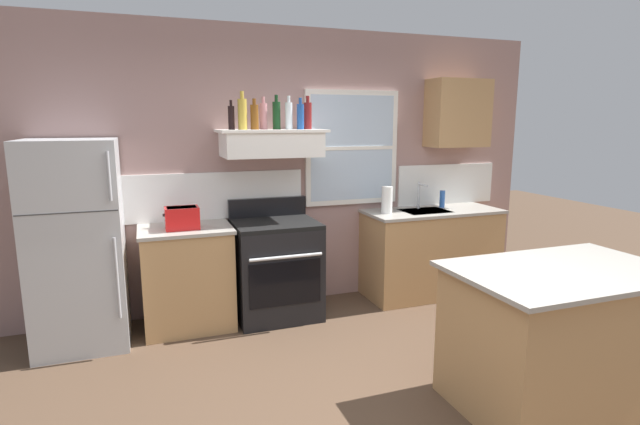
{
  "coord_description": "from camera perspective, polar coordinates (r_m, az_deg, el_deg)",
  "views": [
    {
      "loc": [
        -1.35,
        -2.41,
        1.82
      ],
      "look_at": [
        -0.05,
        1.2,
        1.1
      ],
      "focal_mm": 27.43,
      "sensor_mm": 36.0,
      "label": 1
    }
  ],
  "objects": [
    {
      "name": "bottle_clear_tall",
      "position": [
        4.51,
        -3.65,
        11.25
      ],
      "size": [
        0.06,
        0.06,
        0.3
      ],
      "color": "silver",
      "rests_on": "range_hood_shelf"
    },
    {
      "name": "counter_right_with_sink",
      "position": [
        5.32,
        12.79,
        -4.49
      ],
      "size": [
        1.43,
        0.63,
        0.91
      ],
      "color": "tan",
      "rests_on": "ground_plane"
    },
    {
      "name": "range_hood_shelf",
      "position": [
        4.51,
        -5.72,
        8.08
      ],
      "size": [
        0.96,
        0.52,
        0.24
      ],
      "color": "white"
    },
    {
      "name": "bottle_red_label_wine",
      "position": [
        4.63,
        -1.44,
        11.27
      ],
      "size": [
        0.07,
        0.07,
        0.3
      ],
      "color": "maroon",
      "rests_on": "range_hood_shelf"
    },
    {
      "name": "sink_faucet",
      "position": [
        5.22,
        11.57,
        2.31
      ],
      "size": [
        0.03,
        0.17,
        0.28
      ],
      "color": "silver",
      "rests_on": "counter_right_with_sink"
    },
    {
      "name": "counter_left_of_stove",
      "position": [
        4.53,
        -15.19,
        -7.27
      ],
      "size": [
        0.79,
        0.63,
        0.91
      ],
      "color": "tan",
      "rests_on": "ground_plane"
    },
    {
      "name": "stove_range",
      "position": [
        4.62,
        -5.16,
        -6.49
      ],
      "size": [
        0.76,
        0.69,
        1.09
      ],
      "color": "black",
      "rests_on": "ground_plane"
    },
    {
      "name": "bottle_blue_liqueur",
      "position": [
        4.53,
        -2.3,
        11.17
      ],
      "size": [
        0.07,
        0.07,
        0.28
      ],
      "color": "#1E478C",
      "rests_on": "range_hood_shelf"
    },
    {
      "name": "back_wall",
      "position": [
        4.86,
        -3.21,
        5.09
      ],
      "size": [
        5.4,
        0.11,
        2.7
      ],
      "color": "gray",
      "rests_on": "ground_plane"
    },
    {
      "name": "dish_soap_bottle",
      "position": [
        5.39,
        14.07,
        1.54
      ],
      "size": [
        0.06,
        0.06,
        0.18
      ],
      "primitive_type": "cylinder",
      "color": "blue",
      "rests_on": "counter_right_with_sink"
    },
    {
      "name": "bottle_amber_wine",
      "position": [
        4.44,
        -7.65,
        11.03
      ],
      "size": [
        0.07,
        0.07,
        0.27
      ],
      "color": "brown",
      "rests_on": "range_hood_shelf"
    },
    {
      "name": "bottle_dark_green_wine",
      "position": [
        4.52,
        -5.1,
        11.26
      ],
      "size": [
        0.07,
        0.07,
        0.31
      ],
      "color": "#143819",
      "rests_on": "range_hood_shelf"
    },
    {
      "name": "refrigerator",
      "position": [
        4.4,
        -26.48,
        -3.38
      ],
      "size": [
        0.7,
        0.72,
        1.68
      ],
      "color": "#B7BABC",
      "rests_on": "ground_plane"
    },
    {
      "name": "bottle_rose_pink",
      "position": [
        4.54,
        -6.61,
        11.15
      ],
      "size": [
        0.07,
        0.07,
        0.29
      ],
      "color": "#C67F84",
      "rests_on": "range_hood_shelf"
    },
    {
      "name": "bottle_balsamic_dark",
      "position": [
        4.41,
        -10.31,
        10.87
      ],
      "size": [
        0.06,
        0.06,
        0.25
      ],
      "color": "black",
      "rests_on": "range_hood_shelf"
    },
    {
      "name": "paper_towel_roll",
      "position": [
        4.93,
        7.81,
        1.48
      ],
      "size": [
        0.11,
        0.11,
        0.27
      ],
      "primitive_type": "cylinder",
      "color": "white",
      "rests_on": "counter_right_with_sink"
    },
    {
      "name": "toaster",
      "position": [
        4.33,
        -15.79,
        -0.57
      ],
      "size": [
        0.3,
        0.2,
        0.19
      ],
      "color": "red",
      "rests_on": "counter_left_of_stove"
    },
    {
      "name": "bottle_champagne_gold_foil",
      "position": [
        4.41,
        -9.04,
        11.33
      ],
      "size": [
        0.08,
        0.08,
        0.33
      ],
      "color": "#B29333",
      "rests_on": "range_hood_shelf"
    },
    {
      "name": "upper_cabinet_right",
      "position": [
        5.46,
        15.78,
        11.07
      ],
      "size": [
        0.64,
        0.32,
        0.7
      ],
      "color": "tan"
    },
    {
      "name": "kitchen_island",
      "position": [
        3.59,
        26.14,
        -12.86
      ],
      "size": [
        1.4,
        0.9,
        0.91
      ],
      "color": "tan",
      "rests_on": "ground_plane"
    },
    {
      "name": "ground_plane",
      "position": [
        3.31,
        8.56,
        -22.86
      ],
      "size": [
        16.0,
        16.0,
        0.0
      ],
      "primitive_type": "plane",
      "color": "#4C3828"
    }
  ]
}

